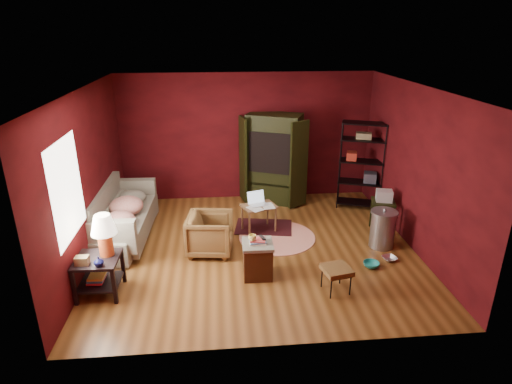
# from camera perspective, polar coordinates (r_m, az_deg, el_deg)

# --- Properties ---
(room) EXTENTS (5.54, 5.04, 2.84)m
(room) POSITION_cam_1_polar(r_m,az_deg,el_deg) (7.11, -0.16, 2.39)
(room) COLOR brown
(room) RESTS_ON ground
(sofa) EXTENTS (0.87, 2.32, 0.89)m
(sofa) POSITION_cam_1_polar(r_m,az_deg,el_deg) (8.24, -17.69, -3.12)
(sofa) COLOR slate
(sofa) RESTS_ON ground
(armchair) EXTENTS (0.79, 0.83, 0.77)m
(armchair) POSITION_cam_1_polar(r_m,az_deg,el_deg) (7.44, -6.12, -5.33)
(armchair) COLOR black
(armchair) RESTS_ON ground
(pet_bowl_steel) EXTENTS (0.25, 0.12, 0.24)m
(pet_bowl_steel) POSITION_cam_1_polar(r_m,az_deg,el_deg) (7.62, 17.45, -7.88)
(pet_bowl_steel) COLOR silver
(pet_bowl_steel) RESTS_ON ground
(pet_bowl_turquoise) EXTENTS (0.27, 0.10, 0.26)m
(pet_bowl_turquoise) POSITION_cam_1_polar(r_m,az_deg,el_deg) (7.33, 15.17, -8.72)
(pet_bowl_turquoise) COLOR teal
(pet_bowl_turquoise) RESTS_ON ground
(vase) EXTENTS (0.16, 0.16, 0.14)m
(vase) POSITION_cam_1_polar(r_m,az_deg,el_deg) (6.40, -20.25, -8.69)
(vase) COLOR #0D0F43
(vase) RESTS_ON side_table
(mug) EXTENTS (0.12, 0.10, 0.12)m
(mug) POSITION_cam_1_polar(r_m,az_deg,el_deg) (6.54, -0.50, -6.03)
(mug) COLOR #F7E579
(mug) RESTS_ON hamper
(side_table) EXTENTS (0.63, 0.63, 1.22)m
(side_table) POSITION_cam_1_polar(r_m,az_deg,el_deg) (6.59, -19.97, -6.96)
(side_table) COLOR black
(side_table) RESTS_ON ground
(sofa_cushions) EXTENTS (0.94, 2.19, 0.90)m
(sofa_cushions) POSITION_cam_1_polar(r_m,az_deg,el_deg) (8.23, -17.57, -3.12)
(sofa_cushions) COLOR slate
(sofa_cushions) RESTS_ON sofa
(hamper) EXTENTS (0.48, 0.48, 0.66)m
(hamper) POSITION_cam_1_polar(r_m,az_deg,el_deg) (6.78, 0.21, -8.88)
(hamper) COLOR #492410
(hamper) RESTS_ON ground
(footstool) EXTENTS (0.46, 0.46, 0.40)m
(footstool) POSITION_cam_1_polar(r_m,az_deg,el_deg) (6.50, 10.71, -10.28)
(footstool) COLOR black
(footstool) RESTS_ON ground
(rug_round) EXTENTS (1.72, 1.72, 0.01)m
(rug_round) POSITION_cam_1_polar(r_m,az_deg,el_deg) (8.07, 2.82, -6.01)
(rug_round) COLOR beige
(rug_round) RESTS_ON ground
(rug_oriental) EXTENTS (1.20, 0.90, 0.01)m
(rug_oriental) POSITION_cam_1_polar(r_m,az_deg,el_deg) (8.43, 1.03, -4.67)
(rug_oriental) COLOR #431217
(rug_oriental) RESTS_ON ground
(laptop_desk) EXTENTS (0.73, 0.63, 0.77)m
(laptop_desk) POSITION_cam_1_polar(r_m,az_deg,el_deg) (8.11, 0.36, -2.16)
(laptop_desk) COLOR brown
(laptop_desk) RESTS_ON ground
(tv_armoire) EXTENTS (1.42, 1.17, 1.96)m
(tv_armoire) POSITION_cam_1_polar(r_m,az_deg,el_deg) (9.37, 2.36, 4.66)
(tv_armoire) COLOR black
(tv_armoire) RESTS_ON ground
(wire_shelving) EXTENTS (0.99, 0.68, 1.87)m
(wire_shelving) POSITION_cam_1_polar(r_m,az_deg,el_deg) (9.29, 13.95, 3.92)
(wire_shelving) COLOR black
(wire_shelving) RESTS_ON ground
(small_stand) EXTENTS (0.51, 0.51, 0.84)m
(small_stand) POSITION_cam_1_polar(r_m,az_deg,el_deg) (8.40, 16.64, -1.15)
(small_stand) COLOR black
(small_stand) RESTS_ON ground
(trash_can) EXTENTS (0.52, 0.52, 0.74)m
(trash_can) POSITION_cam_1_polar(r_m,az_deg,el_deg) (7.93, 16.52, -4.71)
(trash_can) COLOR #9EA0A6
(trash_can) RESTS_ON ground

